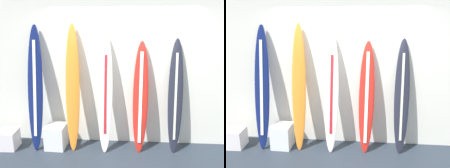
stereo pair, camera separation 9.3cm
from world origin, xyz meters
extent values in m
cube|color=silver|center=(0.00, 1.30, 1.40)|extent=(7.20, 0.20, 2.80)
ellipsoid|color=#0F1B4F|center=(-1.53, 0.94, 1.11)|extent=(0.28, 0.45, 2.22)
cube|color=silver|center=(-1.53, 0.91, 1.12)|extent=(0.06, 0.31, 1.67)
cone|color=black|center=(-1.53, 0.81, 0.20)|extent=(0.07, 0.09, 0.11)
ellipsoid|color=orange|center=(-0.87, 0.96, 1.12)|extent=(0.26, 0.42, 2.24)
ellipsoid|color=silver|center=(-0.29, 0.95, 1.02)|extent=(0.26, 0.44, 2.05)
cube|color=#B21B22|center=(-0.29, 0.93, 1.03)|extent=(0.05, 0.27, 1.36)
cone|color=black|center=(-0.29, 0.83, 0.18)|extent=(0.07, 0.09, 0.11)
ellipsoid|color=red|center=(0.32, 0.97, 0.97)|extent=(0.29, 0.40, 1.95)
cube|color=white|center=(0.32, 0.94, 0.98)|extent=(0.07, 0.28, 1.57)
ellipsoid|color=#21222F|center=(0.92, 0.99, 0.99)|extent=(0.26, 0.38, 1.99)
cube|color=beige|center=(0.92, 0.96, 1.00)|extent=(0.05, 0.26, 1.49)
cone|color=black|center=(0.92, 0.90, 0.18)|extent=(0.07, 0.09, 0.11)
cube|color=silver|center=(-1.20, 0.89, 0.22)|extent=(0.36, 0.36, 0.44)
cube|color=white|center=(-2.07, 0.81, 0.17)|extent=(0.34, 0.34, 0.34)
camera|label=1|loc=(0.08, -2.81, 2.22)|focal=36.38mm
camera|label=2|loc=(0.17, -2.80, 2.22)|focal=36.38mm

